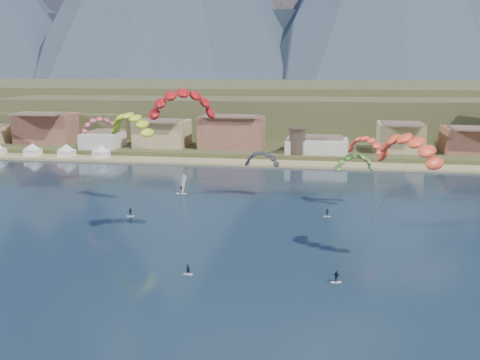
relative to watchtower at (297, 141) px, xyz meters
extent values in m
plane|color=black|center=(-5.00, -114.00, -6.37)|extent=(2400.00, 2400.00, 0.00)
cube|color=tan|center=(-5.00, -8.00, -6.12)|extent=(2200.00, 12.00, 0.90)
cube|color=brown|center=(-5.00, 446.00, -6.37)|extent=(2200.00, 900.00, 4.00)
cube|color=brown|center=(35.00, 106.00, 3.13)|extent=(320.00, 150.00, 15.00)
cube|color=brown|center=(-45.00, 146.00, 4.63)|extent=(380.00, 170.00, 18.00)
cube|color=#2F3A4F|center=(-5.00, 786.00, 50.63)|extent=(2000.00, 200.00, 110.00)
cylinder|color=#47382D|center=(0.00, 0.00, -0.37)|extent=(5.20, 5.20, 8.00)
cylinder|color=#47382D|center=(0.00, 0.00, 3.93)|extent=(5.82, 5.82, 0.60)
cube|color=white|center=(-87.00, -8.00, -4.67)|extent=(4.50, 4.50, 2.00)
pyramid|color=white|center=(-87.00, -8.00, -1.67)|extent=(6.40, 6.40, 2.00)
cube|color=white|center=(-75.00, -8.00, -4.67)|extent=(4.50, 4.50, 2.00)
pyramid|color=white|center=(-75.00, -8.00, -1.67)|extent=(6.40, 6.40, 2.00)
cube|color=white|center=(-63.00, -8.00, -4.67)|extent=(4.50, 4.50, 2.00)
pyramid|color=white|center=(-63.00, -8.00, -1.67)|extent=(6.40, 6.40, 2.00)
cube|color=silver|center=(-9.23, -103.01, -6.32)|extent=(1.40, 0.58, 0.09)
imported|color=black|center=(-9.23, -103.01, -5.49)|extent=(0.62, 0.44, 1.57)
cylinder|color=#262626|center=(-11.18, -96.47, 5.05)|extent=(0.05, 0.05, 24.92)
cube|color=silver|center=(-28.91, -73.72, -6.32)|extent=(1.51, 0.83, 0.10)
imported|color=black|center=(-28.91, -73.72, -5.44)|extent=(0.96, 0.84, 1.67)
cylinder|color=#262626|center=(-30.17, -69.06, 1.99)|extent=(0.05, 0.05, 17.49)
cube|color=silver|center=(12.14, -102.63, -6.32)|extent=(1.53, 0.77, 0.10)
imported|color=black|center=(12.14, -102.63, -5.43)|extent=(1.06, 0.63, 1.69)
cylinder|color=#262626|center=(17.08, -98.28, 2.13)|extent=(0.05, 0.05, 19.84)
cube|color=silver|center=(10.45, -67.37, -6.32)|extent=(1.40, 0.56, 0.09)
imported|color=black|center=(10.45, -67.37, -5.50)|extent=(1.07, 0.70, 1.57)
cylinder|color=#262626|center=(13.15, -62.59, -1.90)|extent=(0.05, 0.05, 13.00)
cylinder|color=#262626|center=(-47.20, -48.52, 0.48)|extent=(0.04, 0.04, 15.35)
cylinder|color=#262626|center=(-4.79, -56.71, -2.49)|extent=(0.04, 0.04, 10.73)
cylinder|color=#262626|center=(17.86, -64.26, -0.20)|extent=(0.04, 0.04, 14.21)
cube|color=silver|center=(-24.07, -52.29, -6.31)|extent=(2.60, 0.97, 0.13)
imported|color=black|center=(-24.07, -52.29, -5.33)|extent=(0.94, 0.66, 1.83)
cube|color=white|center=(-23.64, -52.29, -4.01)|extent=(1.23, 2.83, 4.37)
camera|label=1|loc=(10.88, -178.12, 23.60)|focal=41.91mm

